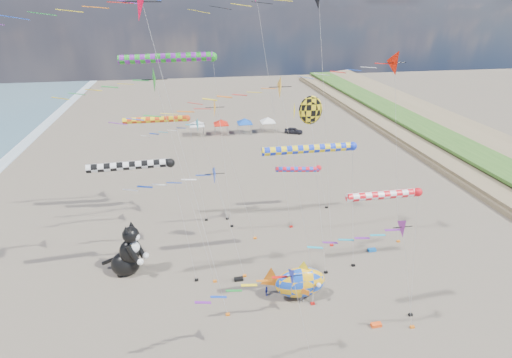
{
  "coord_description": "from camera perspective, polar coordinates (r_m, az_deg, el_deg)",
  "views": [
    {
      "loc": [
        -7.61,
        -21.17,
        25.82
      ],
      "look_at": [
        -1.87,
        12.0,
        10.8
      ],
      "focal_mm": 28.0,
      "sensor_mm": 36.0,
      "label": 1
    }
  ],
  "objects": [
    {
      "name": "windsock_0",
      "position": [
        35.93,
        -17.0,
        1.81
      ],
      "size": [
        8.62,
        0.79,
        13.32
      ],
      "color": "black",
      "rests_on": "ground"
    },
    {
      "name": "delta_kite_8",
      "position": [
        34.2,
        3.56,
        12.51
      ],
      "size": [
        10.31,
        2.15,
        20.4
      ],
      "color": "#FFAE21",
      "rests_on": "ground"
    },
    {
      "name": "parked_car",
      "position": [
        85.9,
        5.4,
        6.9
      ],
      "size": [
        4.14,
        2.85,
        1.31
      ],
      "primitive_type": "imported",
      "rotation": [
        0.0,
        0.0,
        1.19
      ],
      "color": "#26262D",
      "rests_on": "ground"
    },
    {
      "name": "delta_kite_7",
      "position": [
        40.99,
        17.36,
        15.42
      ],
      "size": [
        12.89,
        2.53,
        21.94
      ],
      "color": "#F11A04",
      "rests_on": "ground"
    },
    {
      "name": "tent_row",
      "position": [
        84.77,
        -3.34,
        8.49
      ],
      "size": [
        19.2,
        4.2,
        3.8
      ],
      "color": "silver",
      "rests_on": "ground"
    },
    {
      "name": "delta_kite_0",
      "position": [
        33.3,
        -15.35,
        13.17
      ],
      "size": [
        10.96,
        2.18,
        21.41
      ],
      "color": "#18851C",
      "rests_on": "ground"
    },
    {
      "name": "kite_bag_1",
      "position": [
        47.59,
        16.23,
        -9.7
      ],
      "size": [
        0.9,
        0.44,
        0.3
      ],
      "primitive_type": "cube",
      "color": "blue",
      "rests_on": "ground"
    },
    {
      "name": "kite_bag_2",
      "position": [
        38.3,
        16.79,
        -19.32
      ],
      "size": [
        0.9,
        0.44,
        0.3
      ],
      "primitive_type": "cube",
      "color": "#FF4E15",
      "rests_on": "ground"
    },
    {
      "name": "windsock_1",
      "position": [
        51.76,
        6.34,
        1.38
      ],
      "size": [
        7.4,
        0.73,
        6.41
      ],
      "color": "red",
      "rests_on": "ground"
    },
    {
      "name": "kite_bag_0",
      "position": [
        41.58,
        -2.5,
        -14.1
      ],
      "size": [
        0.9,
        0.44,
        0.3
      ],
      "primitive_type": "cube",
      "color": "black",
      "rests_on": "ground"
    },
    {
      "name": "delta_kite_5",
      "position": [
        27.85,
        -14.85,
        22.95
      ],
      "size": [
        12.87,
        2.76,
        27.27
      ],
      "color": "red",
      "rests_on": "ground"
    },
    {
      "name": "cat_inflatable",
      "position": [
        43.0,
        -18.01,
        -9.36
      ],
      "size": [
        4.96,
        3.84,
        5.99
      ],
      "primitive_type": null,
      "rotation": [
        0.0,
        0.0,
        -0.42
      ],
      "color": "black",
      "rests_on": "ground"
    },
    {
      "name": "angelfish_kite",
      "position": [
        36.92,
        7.51,
        9.5
      ],
      "size": [
        3.74,
        3.02,
        18.13
      ],
      "color": "yellow",
      "rests_on": "ground"
    },
    {
      "name": "delta_kite_3",
      "position": [
        31.06,
        16.95,
        -6.71
      ],
      "size": [
        9.88,
        1.67,
        11.74
      ],
      "color": "#8B2290",
      "rests_on": "ground"
    },
    {
      "name": "child_green",
      "position": [
        41.69,
        7.04,
        -13.36
      ],
      "size": [
        0.76,
        0.73,
        1.24
      ],
      "primitive_type": "imported",
      "rotation": [
        0.0,
        0.0,
        -0.6
      ],
      "color": "#238B46",
      "rests_on": "ground"
    },
    {
      "name": "delta_kite_4",
      "position": [
        27.32,
        1.76,
        -15.78
      ],
      "size": [
        8.65,
        1.61,
        9.56
      ],
      "color": "#1125CD",
      "rests_on": "ground"
    },
    {
      "name": "windsock_5",
      "position": [
        31.78,
        18.19,
        -2.28
      ],
      "size": [
        7.48,
        0.68,
        12.81
      ],
      "color": "red",
      "rests_on": "ground"
    },
    {
      "name": "fish_inflatable",
      "position": [
        38.56,
        6.25,
        -14.48
      ],
      "size": [
        6.44,
        3.37,
        4.32
      ],
      "color": "blue",
      "rests_on": "ground"
    },
    {
      "name": "windsock_3",
      "position": [
        43.43,
        -12.05,
        16.5
      ],
      "size": [
        11.16,
        0.96,
        21.03
      ],
      "color": "green",
      "rests_on": "ground"
    },
    {
      "name": "windsock_2",
      "position": [
        46.94,
        -13.71,
        8.18
      ],
      "size": [
        8.83,
        0.74,
        13.97
      ],
      "color": "red",
      "rests_on": "ground"
    },
    {
      "name": "delta_kite_6",
      "position": [
        41.11,
        -8.21,
        9.71
      ],
      "size": [
        13.89,
        2.12,
        17.24
      ],
      "color": "orange",
      "rests_on": "ground"
    },
    {
      "name": "person_adult",
      "position": [
        38.91,
        6.61,
        -16.06
      ],
      "size": [
        0.7,
        0.54,
        1.71
      ],
      "primitive_type": "imported",
      "rotation": [
        0.0,
        0.0,
        0.23
      ],
      "color": "slate",
      "rests_on": "ground"
    },
    {
      "name": "child_blue",
      "position": [
        39.59,
        1.51,
        -15.7
      ],
      "size": [
        0.52,
        0.65,
        1.03
      ],
      "primitive_type": "imported",
      "rotation": [
        0.0,
        0.0,
        1.04
      ],
      "color": "navy",
      "rests_on": "ground"
    },
    {
      "name": "delta_kite_2",
      "position": [
        36.23,
        -8.64,
        -0.62
      ],
      "size": [
        11.12,
        2.05,
        12.24
      ],
      "color": "blue",
      "rests_on": "ground"
    },
    {
      "name": "windsock_4",
      "position": [
        36.64,
        8.06,
        4.26
      ],
      "size": [
        10.22,
        0.83,
        14.03
      ],
      "color": "#1531D5",
      "rests_on": "ground"
    },
    {
      "name": "delta_kite_10",
      "position": [
        46.96,
        -9.84,
        7.17
      ],
      "size": [
        9.63,
        1.88,
        13.76
      ],
      "color": "#22B6CF",
      "rests_on": "ground"
    }
  ]
}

